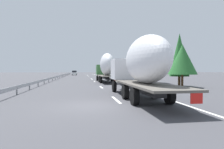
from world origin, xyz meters
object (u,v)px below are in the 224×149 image
truck_lead (106,67)px  car_silver_hatch (75,72)px  truck_trailing (140,65)px  car_white_van (74,73)px  road_sign (106,70)px

truck_lead → car_silver_hatch: bearing=6.0°
truck_trailing → car_white_van: size_ratio=2.81×
truck_lead → road_sign: size_ratio=4.55×
truck_lead → car_white_van: size_ratio=2.89×
car_white_van → car_silver_hatch: (22.36, 0.37, -0.01)m
truck_lead → car_silver_hatch: 69.73m
truck_lead → road_sign: truck_lead is taller
car_silver_hatch → road_sign: 45.79m
truck_trailing → car_silver_hatch: bearing=4.7°
truck_trailing → car_silver_hatch: 88.82m
truck_trailing → road_sign: size_ratio=4.43×
truck_trailing → car_silver_hatch: truck_trailing is taller
car_white_van → car_silver_hatch: 22.36m
truck_lead → car_silver_hatch: (69.32, 7.30, -1.72)m
truck_trailing → car_white_van: (66.15, 6.93, -1.50)m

